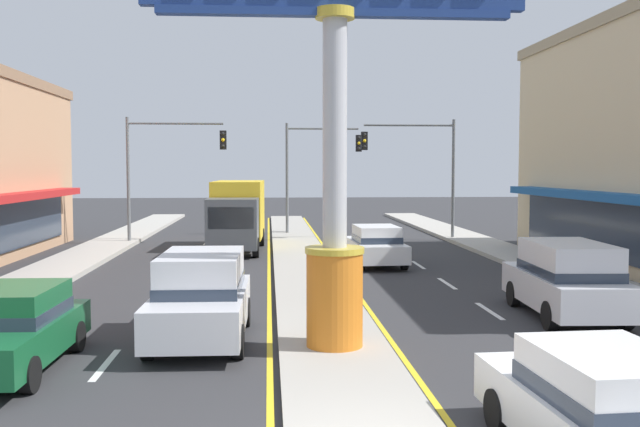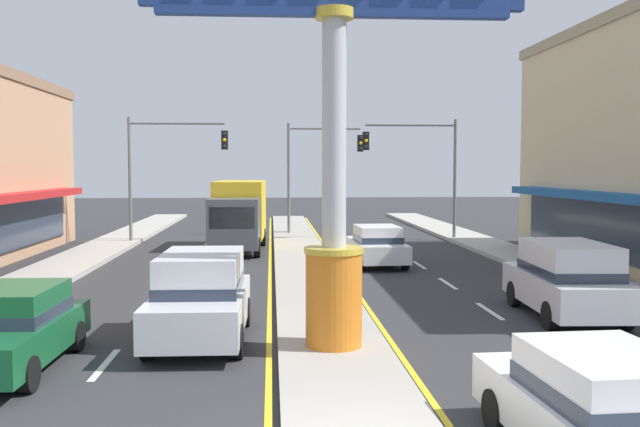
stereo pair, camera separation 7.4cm
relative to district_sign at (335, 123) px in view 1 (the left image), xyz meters
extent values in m
cube|color=#A39E93|center=(0.00, 12.64, -4.56)|extent=(2.26, 52.00, 0.14)
cube|color=#ADA89E|center=(-8.92, 10.64, -4.54)|extent=(2.37, 60.00, 0.18)
cube|color=#ADA89E|center=(8.92, 10.64, -4.54)|extent=(2.37, 60.00, 0.18)
cube|color=silver|center=(-4.43, -0.56, -4.63)|extent=(0.14, 2.20, 0.01)
cube|color=silver|center=(-4.43, 3.84, -4.63)|extent=(0.14, 2.20, 0.01)
cube|color=silver|center=(-4.43, 8.24, -4.63)|extent=(0.14, 2.20, 0.01)
cube|color=silver|center=(-4.43, 12.64, -4.63)|extent=(0.14, 2.20, 0.01)
cube|color=silver|center=(-4.43, 17.04, -4.63)|extent=(0.14, 2.20, 0.01)
cube|color=silver|center=(-4.43, 21.44, -4.63)|extent=(0.14, 2.20, 0.01)
cube|color=silver|center=(-4.43, 25.84, -4.63)|extent=(0.14, 2.20, 0.01)
cube|color=silver|center=(4.43, -0.56, -4.63)|extent=(0.14, 2.20, 0.01)
cube|color=silver|center=(4.43, 3.84, -4.63)|extent=(0.14, 2.20, 0.01)
cube|color=silver|center=(4.43, 8.24, -4.63)|extent=(0.14, 2.20, 0.01)
cube|color=silver|center=(4.43, 12.64, -4.63)|extent=(0.14, 2.20, 0.01)
cube|color=silver|center=(4.43, 17.04, -4.63)|extent=(0.14, 2.20, 0.01)
cube|color=silver|center=(4.43, 21.44, -4.63)|extent=(0.14, 2.20, 0.01)
cube|color=silver|center=(4.43, 25.84, -4.63)|extent=(0.14, 2.20, 0.01)
cube|color=yellow|center=(-1.31, 12.64, -4.63)|extent=(0.12, 52.00, 0.01)
cube|color=yellow|center=(1.31, 12.64, -4.63)|extent=(0.12, 52.00, 0.01)
cylinder|color=orange|center=(0.00, 0.00, -3.54)|extent=(1.14, 1.14, 1.89)
cylinder|color=gold|center=(0.00, 0.00, -2.54)|extent=(1.20, 1.20, 0.12)
cylinder|color=#B7B7BC|center=(0.00, 0.00, -0.18)|extent=(0.49, 0.49, 4.84)
cylinder|color=gold|center=(0.00, 0.00, 2.14)|extent=(0.78, 0.78, 0.20)
cube|color=navy|center=(0.00, 0.00, 2.16)|extent=(6.97, 0.29, 0.16)
cube|color=#195193|center=(10.25, 9.53, -1.89)|extent=(0.90, 16.43, 0.30)
cube|color=#283342|center=(10.66, 9.53, -3.13)|extent=(0.08, 15.85, 2.00)
cylinder|color=slate|center=(-8.13, 20.97, -1.53)|extent=(0.16, 0.16, 6.20)
cylinder|color=slate|center=(-5.82, 20.97, 1.27)|extent=(4.62, 0.12, 0.12)
cube|color=black|center=(-3.51, 20.81, 0.46)|extent=(0.32, 0.24, 0.92)
sphere|color=black|center=(-3.51, 20.67, 0.76)|extent=(0.17, 0.17, 0.17)
sphere|color=yellow|center=(-3.51, 20.67, 0.46)|extent=(0.17, 0.17, 0.17)
sphere|color=black|center=(-3.51, 20.67, 0.16)|extent=(0.17, 0.17, 0.17)
cylinder|color=slate|center=(8.13, 21.55, -1.53)|extent=(0.16, 0.16, 6.20)
cylinder|color=slate|center=(5.82, 21.55, 1.27)|extent=(4.62, 0.12, 0.12)
cube|color=black|center=(3.51, 21.39, 0.46)|extent=(0.32, 0.24, 0.92)
sphere|color=black|center=(3.51, 21.25, 0.76)|extent=(0.17, 0.17, 0.17)
sphere|color=yellow|center=(3.51, 21.25, 0.46)|extent=(0.17, 0.17, 0.17)
sphere|color=black|center=(3.51, 21.25, 0.16)|extent=(0.17, 0.17, 0.17)
cylinder|color=slate|center=(-0.28, 25.05, -1.53)|extent=(0.16, 0.16, 6.20)
cylinder|color=slate|center=(1.70, 25.05, 1.27)|extent=(3.96, 0.12, 0.12)
cube|color=black|center=(3.68, 24.89, 0.46)|extent=(0.32, 0.24, 0.92)
sphere|color=black|center=(3.68, 24.75, 0.76)|extent=(0.17, 0.17, 0.17)
sphere|color=yellow|center=(3.68, 24.75, 0.46)|extent=(0.17, 0.17, 0.17)
sphere|color=black|center=(3.68, 24.75, 0.16)|extent=(0.17, 0.17, 0.17)
cube|color=#14562D|center=(-6.08, -0.85, -4.03)|extent=(1.87, 4.34, 0.66)
cube|color=#14562D|center=(-6.08, -0.67, -3.40)|extent=(1.60, 2.19, 0.60)
cube|color=#283342|center=(-6.08, -0.67, -3.58)|extent=(1.64, 2.21, 0.24)
cylinder|color=black|center=(-5.31, -2.20, -4.32)|extent=(0.24, 0.63, 0.62)
cylinder|color=black|center=(-5.24, 0.47, -4.32)|extent=(0.24, 0.63, 0.62)
cube|color=silver|center=(-2.78, 1.11, -3.93)|extent=(1.98, 4.63, 0.80)
cube|color=silver|center=(-2.78, 1.30, -3.13)|extent=(1.72, 2.88, 0.80)
cube|color=#283342|center=(-2.78, 1.30, -3.41)|extent=(1.76, 2.91, 0.24)
cylinder|color=black|center=(-1.93, -0.33, -4.29)|extent=(0.23, 0.68, 0.68)
cylinder|color=black|center=(-3.68, -0.30, -4.29)|extent=(0.23, 0.68, 0.68)
cylinder|color=black|center=(-1.88, 2.52, -4.29)|extent=(0.23, 0.68, 0.68)
cylinder|color=black|center=(-3.63, 2.55, -4.29)|extent=(0.23, 0.68, 0.68)
cube|color=white|center=(2.78, -5.77, -4.03)|extent=(1.97, 4.38, 0.66)
cube|color=white|center=(2.79, -5.94, -3.40)|extent=(1.66, 2.23, 0.60)
cube|color=#283342|center=(2.79, -5.94, -3.58)|extent=(1.69, 2.25, 0.24)
cylinder|color=black|center=(1.91, -4.48, -4.32)|extent=(0.25, 0.63, 0.62)
cylinder|color=black|center=(3.52, -4.39, -4.32)|extent=(0.25, 0.63, 0.62)
cube|color=white|center=(2.78, 12.72, -4.03)|extent=(1.94, 4.37, 0.66)
cube|color=white|center=(2.79, 12.55, -3.40)|extent=(1.64, 2.21, 0.60)
cube|color=#283342|center=(2.79, 12.55, -3.58)|extent=(1.67, 2.24, 0.24)
cylinder|color=black|center=(1.92, 14.02, -4.32)|extent=(0.25, 0.63, 0.62)
cylinder|color=black|center=(3.53, 14.08, -4.32)|extent=(0.25, 0.63, 0.62)
cylinder|color=black|center=(2.03, 11.35, -4.32)|extent=(0.25, 0.63, 0.62)
cylinder|color=black|center=(3.65, 11.42, -4.32)|extent=(0.25, 0.63, 0.62)
cube|color=#4C5156|center=(-2.81, 15.55, -3.22)|extent=(2.16, 2.07, 2.10)
cube|color=#283342|center=(-2.85, 14.59, -2.92)|extent=(1.85, 0.14, 0.90)
cube|color=gold|center=(-2.70, 19.05, -2.81)|extent=(2.35, 4.87, 2.60)
cylinder|color=black|center=(-1.86, 15.32, -4.21)|extent=(0.29, 0.85, 0.84)
cylinder|color=black|center=(-3.79, 15.38, -4.21)|extent=(0.29, 0.85, 0.84)
cylinder|color=black|center=(-1.67, 19.73, -4.21)|extent=(0.29, 0.85, 0.84)
cylinder|color=black|center=(-3.69, 19.80, -4.21)|extent=(0.29, 0.85, 0.84)
cube|color=silver|center=(6.08, 2.97, -3.93)|extent=(2.14, 4.69, 0.80)
cube|color=silver|center=(6.07, 2.78, -3.13)|extent=(1.82, 2.94, 0.80)
cube|color=#283342|center=(6.07, 2.78, -3.41)|extent=(1.86, 2.97, 0.24)
cylinder|color=black|center=(5.28, 4.44, -4.29)|extent=(0.26, 0.69, 0.68)
cylinder|color=black|center=(7.03, 4.35, -4.29)|extent=(0.26, 0.69, 0.68)
cylinder|color=black|center=(5.13, 1.59, -4.29)|extent=(0.26, 0.69, 0.68)
cylinder|color=black|center=(6.88, 1.50, -4.29)|extent=(0.26, 0.69, 0.68)
camera|label=1|loc=(-1.33, -14.05, -0.89)|focal=39.67mm
camera|label=2|loc=(-1.25, -14.05, -0.89)|focal=39.67mm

